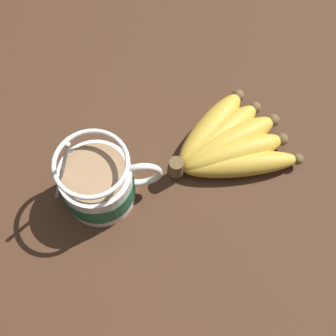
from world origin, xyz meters
The scene contains 3 objects.
table centered at (0.00, 0.00, 1.38)cm, with size 123.06×123.06×2.76cm.
coffee_mug centered at (-3.19, 2.50, 6.84)cm, with size 14.59×9.57×15.47cm.
banana_bunch centered at (14.82, 7.02, 4.73)cm, with size 18.77×14.40×4.33cm.
Camera 1 is at (2.56, -22.46, 62.66)cm, focal length 50.00 mm.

